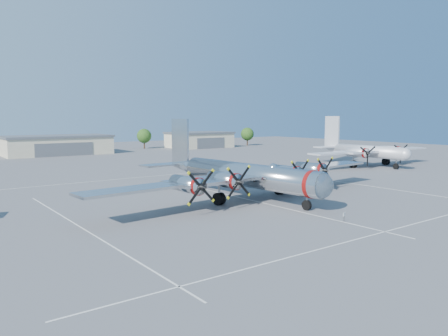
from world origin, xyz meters
TOP-DOWN VIEW (x-y plane):
  - ground at (0.00, 0.00)m, footprint 260.00×260.00m
  - parking_lines at (0.00, -1.75)m, footprint 60.00×50.08m
  - hangar_center at (0.00, 81.96)m, footprint 28.60×14.60m
  - hangar_east at (48.00, 81.96)m, footprint 20.60×14.60m
  - tree_east at (30.00, 88.00)m, footprint 4.80×4.80m
  - tree_far_east at (68.00, 80.00)m, footprint 4.80×4.80m
  - main_bomber_b29 at (0.30, -0.36)m, footprint 48.86×35.43m
  - twin_engine_east at (45.23, 12.59)m, footprint 35.38×26.53m
  - info_placard at (0.12, -17.28)m, footprint 0.49×0.19m

SIDE VIEW (x-z plane):
  - ground at x=0.00m, z-range 0.00..0.00m
  - main_bomber_b29 at x=0.30m, z-range -5.13..5.13m
  - twin_engine_east at x=45.23m, z-range -5.36..5.36m
  - parking_lines at x=0.00m, z-range 0.00..0.01m
  - info_placard at x=0.12m, z-range 0.20..1.16m
  - hangar_center at x=0.00m, z-range 0.01..5.41m
  - hangar_east at x=48.00m, z-range 0.01..5.41m
  - tree_east at x=30.00m, z-range 0.90..7.54m
  - tree_far_east at x=68.00m, z-range 0.90..7.54m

